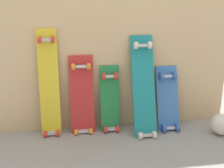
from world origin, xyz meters
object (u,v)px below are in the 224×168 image
(skateboard_yellow, at_px, (49,88))
(skateboard_blue, at_px, (168,102))
(skateboard_red, at_px, (82,99))
(rubber_ball, at_px, (221,124))
(skateboard_green, at_px, (110,103))
(skateboard_teal, at_px, (144,90))

(skateboard_yellow, height_order, skateboard_blue, skateboard_yellow)
(skateboard_red, distance_m, rubber_ball, 1.20)
(skateboard_green, distance_m, skateboard_blue, 0.51)
(skateboard_green, bearing_deg, skateboard_yellow, 179.05)
(skateboard_yellow, xyz_separation_m, skateboard_green, (0.51, -0.01, -0.16))
(skateboard_blue, bearing_deg, skateboard_red, 176.60)
(skateboard_red, bearing_deg, rubber_ball, -12.18)
(skateboard_teal, distance_m, rubber_ball, 0.72)
(skateboard_yellow, relative_size, skateboard_red, 1.31)
(skateboard_teal, xyz_separation_m, skateboard_blue, (0.23, 0.04, -0.13))
(skateboard_blue, relative_size, rubber_ball, 3.33)
(skateboard_blue, bearing_deg, rubber_ball, -26.75)
(rubber_ball, bearing_deg, skateboard_blue, 153.25)
(skateboard_yellow, relative_size, rubber_ball, 5.23)
(skateboard_yellow, height_order, skateboard_red, skateboard_yellow)
(skateboard_green, xyz_separation_m, skateboard_teal, (0.27, -0.08, 0.12))
(skateboard_yellow, bearing_deg, skateboard_red, -0.73)
(skateboard_blue, distance_m, rubber_ball, 0.48)
(skateboard_green, height_order, skateboard_blue, skateboard_green)
(skateboard_red, bearing_deg, skateboard_green, -1.18)
(skateboard_green, bearing_deg, skateboard_red, 178.82)
(skateboard_teal, bearing_deg, skateboard_blue, 10.02)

